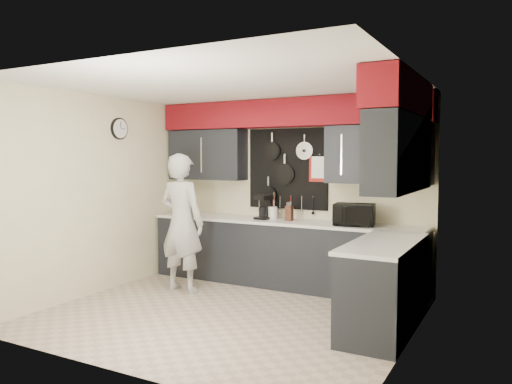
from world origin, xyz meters
The scene contains 10 objects.
ground centered at (0.00, 0.00, 0.00)m, with size 4.00×4.00×0.00m, color #B8A28F.
back_wall_assembly centered at (0.01, 1.60, 2.01)m, with size 4.00×0.36×2.60m.
right_wall_assembly centered at (1.85, 0.26, 1.94)m, with size 0.36×3.50×2.60m.
left_wall_assembly centered at (-1.99, 0.02, 1.33)m, with size 0.05×3.50×2.60m.
base_cabinets centered at (0.49, 1.13, 0.46)m, with size 3.95×2.20×0.92m.
microwave centered at (1.04, 1.38, 1.06)m, with size 0.50×0.34×0.28m, color black.
knife_block centered at (0.11, 1.44, 1.02)m, with size 0.09×0.09×0.20m, color #361C11.
utensil_crock centered at (-0.18, 1.51, 1.01)m, with size 0.13×0.13×0.17m, color white.
coffee_maker centered at (-0.28, 1.45, 1.09)m, with size 0.22×0.25×0.34m.
person centered at (-1.06, 0.57, 0.92)m, with size 0.67×0.44×1.84m, color beige.
Camera 1 is at (2.94, -4.76, 1.79)m, focal length 35.00 mm.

